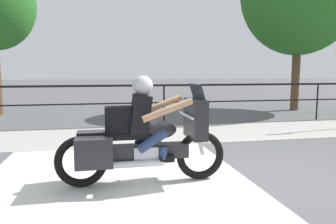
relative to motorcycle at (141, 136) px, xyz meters
The scene contains 5 objects.
ground_plane 1.44m from the motorcycle, ahead, with size 120.00×120.00×0.00m, color #565659.
sidewalk_band 3.74m from the motorcycle, 69.75° to the left, with size 44.00×2.40×0.01m, color #A8A59E.
crosswalk_band 0.77m from the motorcycle, 156.68° to the right, with size 3.80×6.00×0.01m, color silver.
fence_railing 5.13m from the motorcycle, 75.63° to the left, with size 36.00×0.05×1.20m.
motorcycle is the anchor object (origin of this frame).
Camera 1 is at (-1.81, -4.53, 1.58)m, focal length 35.00 mm.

